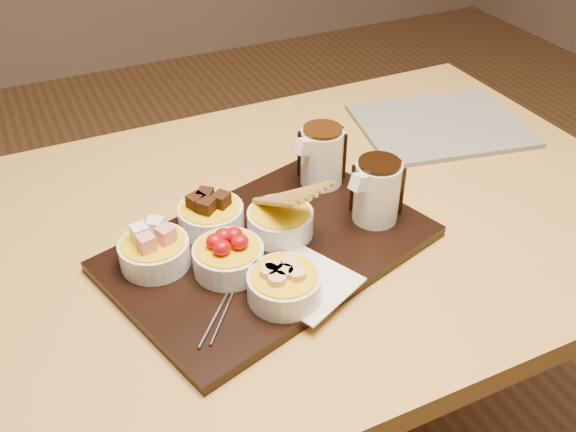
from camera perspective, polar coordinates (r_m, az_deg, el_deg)
name	(u,v)px	position (r m, az deg, el deg)	size (l,w,h in m)	color
dining_table	(297,260)	(1.11, 0.83, -3.97)	(1.20, 0.80, 0.75)	tan
serving_board	(270,249)	(0.96, -1.62, -2.91)	(0.46, 0.30, 0.02)	black
napkin	(306,283)	(0.89, 1.62, -5.96)	(0.12, 0.12, 0.00)	white
bowl_marshmallows	(155,253)	(0.93, -11.77, -3.25)	(0.10, 0.10, 0.04)	white
bowl_cake	(211,218)	(0.98, -6.85, -0.14)	(0.10, 0.10, 0.04)	white
bowl_strawberries	(229,259)	(0.90, -5.31, -3.81)	(0.10, 0.10, 0.04)	white
bowl_biscotti	(280,223)	(0.96, -0.68, -0.59)	(0.10, 0.10, 0.04)	white
bowl_bananas	(284,287)	(0.86, -0.32, -6.30)	(0.10, 0.10, 0.04)	white
pitcher_dark_chocolate	(377,192)	(0.99, 7.90, 2.12)	(0.07, 0.07, 0.10)	silver
pitcher_milk_chocolate	(322,157)	(1.07, 3.03, 5.24)	(0.07, 0.07, 0.10)	silver
fondue_skewers	(235,279)	(0.89, -4.78, -5.62)	(0.26, 0.03, 0.01)	silver
newspaper	(440,125)	(1.33, 13.38, 7.86)	(0.32, 0.25, 0.01)	beige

